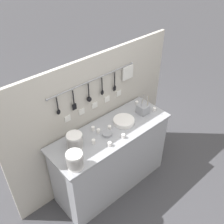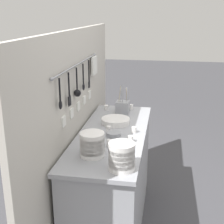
{
  "view_description": "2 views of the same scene",
  "coord_description": "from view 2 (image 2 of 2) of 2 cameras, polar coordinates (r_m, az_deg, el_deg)",
  "views": [
    {
      "loc": [
        -1.46,
        -1.66,
        2.86
      ],
      "look_at": [
        0.01,
        -0.01,
        1.17
      ],
      "focal_mm": 42.0,
      "sensor_mm": 36.0,
      "label": 1
    },
    {
      "loc": [
        -2.31,
        -0.4,
        1.84
      ],
      "look_at": [
        0.02,
        0.01,
        1.07
      ],
      "focal_mm": 50.0,
      "sensor_mm": 36.0,
      "label": 2
    }
  ],
  "objects": [
    {
      "name": "cup_front_left",
      "position": [
        2.34,
        3.45,
        -4.93
      ],
      "size": [
        0.04,
        0.04,
        0.05
      ],
      "color": "white",
      "rests_on": "counter"
    },
    {
      "name": "cup_edge_near",
      "position": [
        2.27,
        -0.43,
        -5.69
      ],
      "size": [
        0.04,
        0.04,
        0.05
      ],
      "color": "white",
      "rests_on": "counter"
    },
    {
      "name": "bowl_stack_tall_left",
      "position": [
        1.92,
        1.78,
        -8.12
      ],
      "size": [
        0.16,
        0.16,
        0.18
      ],
      "color": "white",
      "rests_on": "counter"
    },
    {
      "name": "cup_back_right",
      "position": [
        2.41,
        -3.82,
        -4.21
      ],
      "size": [
        0.04,
        0.04,
        0.05
      ],
      "color": "white",
      "rests_on": "counter"
    },
    {
      "name": "cutlery_caddy",
      "position": [
        2.98,
        1.95,
        0.9
      ],
      "size": [
        0.12,
        0.12,
        0.27
      ],
      "color": "#93969E",
      "rests_on": "counter"
    },
    {
      "name": "cup_beside_plates",
      "position": [
        2.53,
        -0.62,
        -3.12
      ],
      "size": [
        0.04,
        0.04,
        0.05
      ],
      "color": "white",
      "rests_on": "counter"
    },
    {
      "name": "back_wall",
      "position": [
        2.61,
        -6.49,
        -4.22
      ],
      "size": [
        2.28,
        0.09,
        1.71
      ],
      "color": "#BCB7AD",
      "rests_on": "ground"
    },
    {
      "name": "steel_mixing_bowl",
      "position": [
        2.45,
        0.28,
        -4.05
      ],
      "size": [
        0.11,
        0.11,
        0.03
      ],
      "color": "#93969E",
      "rests_on": "counter"
    },
    {
      "name": "cup_by_caddy",
      "position": [
        3.08,
        -1.04,
        0.82
      ],
      "size": [
        0.04,
        0.04,
        0.05
      ],
      "color": "white",
      "rests_on": "counter"
    },
    {
      "name": "bowl_stack_back_corner",
      "position": [
        2.1,
        -3.63,
        -5.93
      ],
      "size": [
        0.17,
        0.17,
        0.17
      ],
      "color": "white",
      "rests_on": "counter"
    },
    {
      "name": "cup_front_right",
      "position": [
        3.11,
        3.51,
        0.93
      ],
      "size": [
        0.04,
        0.04,
        0.05
      ],
      "color": "white",
      "rests_on": "counter"
    },
    {
      "name": "cup_back_left",
      "position": [
        2.52,
        4.05,
        -3.25
      ],
      "size": [
        0.04,
        0.04,
        0.05
      ],
      "color": "white",
      "rests_on": "counter"
    },
    {
      "name": "counter",
      "position": [
        2.72,
        0.07,
        -12.6
      ],
      "size": [
        1.48,
        0.53,
        0.91
      ],
      "color": "#9EA0A8",
      "rests_on": "ground"
    },
    {
      "name": "cup_mid_row",
      "position": [
        2.42,
        -2.07,
        -4.16
      ],
      "size": [
        0.04,
        0.04,
        0.05
      ],
      "color": "white",
      "rests_on": "counter"
    },
    {
      "name": "plate_stack",
      "position": [
        2.71,
        0.66,
        -1.65
      ],
      "size": [
        0.25,
        0.25,
        0.05
      ],
      "color": "white",
      "rests_on": "counter"
    }
  ]
}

